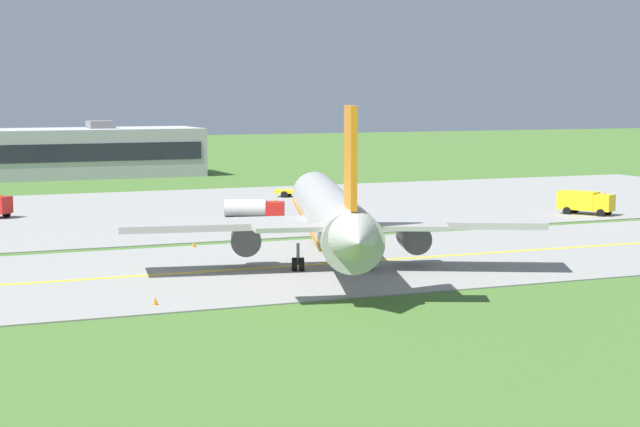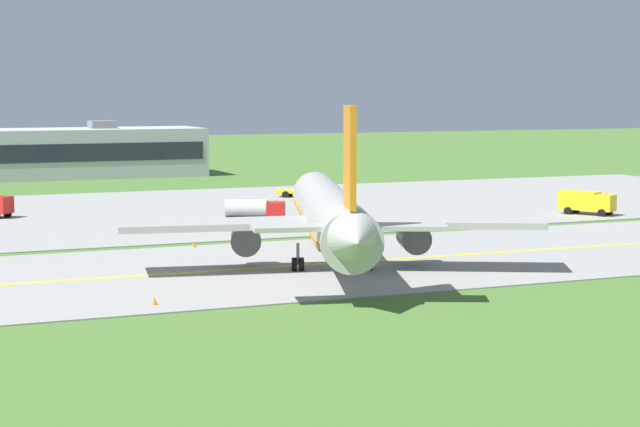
# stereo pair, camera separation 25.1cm
# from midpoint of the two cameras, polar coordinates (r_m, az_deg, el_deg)

# --- Properties ---
(ground_plane) EXTENTS (500.00, 500.00, 0.00)m
(ground_plane) POSITION_cam_midpoint_polar(r_m,az_deg,el_deg) (88.21, 0.76, -2.60)
(ground_plane) COLOR #47702D
(taxiway_strip) EXTENTS (240.00, 28.00, 0.10)m
(taxiway_strip) POSITION_cam_midpoint_polar(r_m,az_deg,el_deg) (88.20, 0.76, -2.57)
(taxiway_strip) COLOR gray
(taxiway_strip) RESTS_ON ground
(apron_pad) EXTENTS (140.00, 52.00, 0.10)m
(apron_pad) POSITION_cam_midpoint_polar(r_m,az_deg,el_deg) (130.56, -2.65, 0.31)
(apron_pad) COLOR gray
(apron_pad) RESTS_ON ground
(taxiway_centreline) EXTENTS (220.00, 0.60, 0.01)m
(taxiway_centreline) POSITION_cam_midpoint_polar(r_m,az_deg,el_deg) (88.19, 0.76, -2.54)
(taxiway_centreline) COLOR yellow
(taxiway_centreline) RESTS_ON taxiway_strip
(airplane_lead) EXTENTS (31.71, 38.58, 12.70)m
(airplane_lead) POSITION_cam_midpoint_polar(r_m,az_deg,el_deg) (85.63, 0.46, -0.08)
(airplane_lead) COLOR #ADADA8
(airplane_lead) RESTS_ON ground
(service_truck_fuel) EXTENTS (6.44, 5.30, 2.59)m
(service_truck_fuel) POSITION_cam_midpoint_polar(r_m,az_deg,el_deg) (142.26, -0.65, 1.27)
(service_truck_fuel) COLOR yellow
(service_truck_fuel) RESTS_ON ground
(service_truck_catering) EXTENTS (4.88, 6.19, 2.60)m
(service_truck_catering) POSITION_cam_midpoint_polar(r_m,az_deg,el_deg) (125.92, 13.32, 0.61)
(service_truck_catering) COLOR yellow
(service_truck_catering) RESTS_ON ground
(service_truck_pushback) EXTENTS (6.30, 4.41, 2.65)m
(service_truck_pushback) POSITION_cam_midpoint_polar(r_m,az_deg,el_deg) (113.61, -3.42, 0.17)
(service_truck_pushback) COLOR red
(service_truck_pushback) RESTS_ON ground
(terminal_building) EXTENTS (51.64, 13.88, 8.85)m
(terminal_building) POSITION_cam_midpoint_polar(r_m,az_deg,el_deg) (179.78, -14.34, 2.97)
(terminal_building) COLOR #B2B2B7
(terminal_building) RESTS_ON ground
(traffic_cone_near_edge) EXTENTS (0.44, 0.44, 0.60)m
(traffic_cone_near_edge) POSITION_cam_midpoint_polar(r_m,az_deg,el_deg) (97.69, -6.53, -1.60)
(traffic_cone_near_edge) COLOR orange
(traffic_cone_near_edge) RESTS_ON ground
(traffic_cone_mid_edge) EXTENTS (0.44, 0.44, 0.60)m
(traffic_cone_mid_edge) POSITION_cam_midpoint_polar(r_m,az_deg,el_deg) (71.94, -8.50, -4.46)
(traffic_cone_mid_edge) COLOR orange
(traffic_cone_mid_edge) RESTS_ON ground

